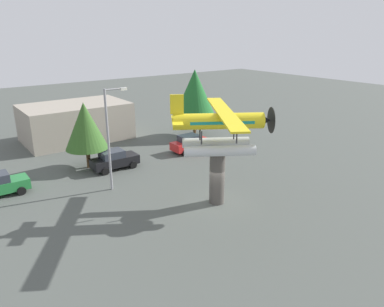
{
  "coord_description": "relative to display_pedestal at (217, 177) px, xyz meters",
  "views": [
    {
      "loc": [
        -15.72,
        -18.15,
        11.89
      ],
      "look_at": [
        0.0,
        3.0,
        2.94
      ],
      "focal_mm": 33.94,
      "sensor_mm": 36.0,
      "label": 1
    }
  ],
  "objects": [
    {
      "name": "ground_plane",
      "position": [
        0.0,
        0.0,
        -1.96
      ],
      "size": [
        140.0,
        140.0,
        0.0
      ],
      "primitive_type": "plane",
      "color": "#4C514C"
    },
    {
      "name": "display_pedestal",
      "position": [
        0.0,
        0.0,
        0.0
      ],
      "size": [
        1.1,
        1.1,
        3.92
      ],
      "primitive_type": "cylinder",
      "color": "#4C4742",
      "rests_on": "ground"
    },
    {
      "name": "floatplane_monument",
      "position": [
        0.11,
        -0.07,
        3.63
      ],
      "size": [
        7.01,
        9.42,
        4.0
      ],
      "rotation": [
        0.0,
        0.0,
        -0.56
      ],
      "color": "silver",
      "rests_on": "display_pedestal"
    },
    {
      "name": "car_mid_black",
      "position": [
        -3.02,
        10.68,
        -1.08
      ],
      "size": [
        4.2,
        2.02,
        1.76
      ],
      "color": "black",
      "rests_on": "ground"
    },
    {
      "name": "car_far_red",
      "position": [
        5.49,
        10.63,
        -1.08
      ],
      "size": [
        4.2,
        2.02,
        1.76
      ],
      "color": "red",
      "rests_on": "ground"
    },
    {
      "name": "streetlight_primary",
      "position": [
        -4.95,
        6.68,
        2.63
      ],
      "size": [
        1.84,
        0.28,
        7.92
      ],
      "color": "gray",
      "rests_on": "ground"
    },
    {
      "name": "storefront_building",
      "position": [
        -2.34,
        22.0,
        0.09
      ],
      "size": [
        11.29,
        7.22,
        4.1
      ],
      "primitive_type": "cube",
      "color": "#9E9384",
      "rests_on": "ground"
    },
    {
      "name": "tree_east",
      "position": [
        -4.75,
        12.42,
        1.95
      ],
      "size": [
        3.77,
        3.77,
        6.01
      ],
      "color": "brown",
      "rests_on": "ground"
    },
    {
      "name": "tree_center_back",
      "position": [
        9.46,
        15.2,
        3.14
      ],
      "size": [
        4.76,
        4.76,
        7.76
      ],
      "color": "brown",
      "rests_on": "ground"
    }
  ]
}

